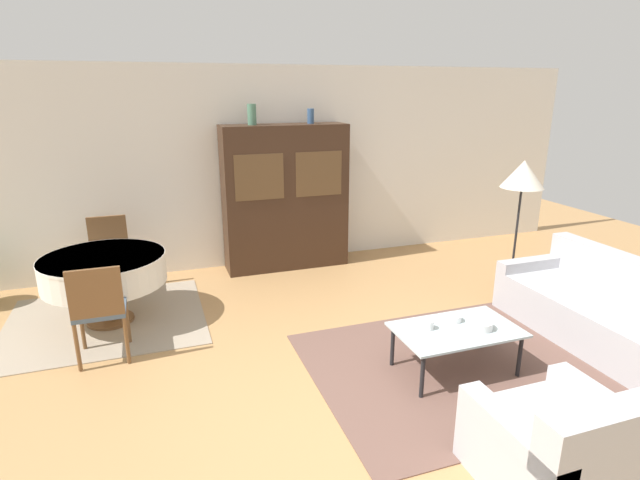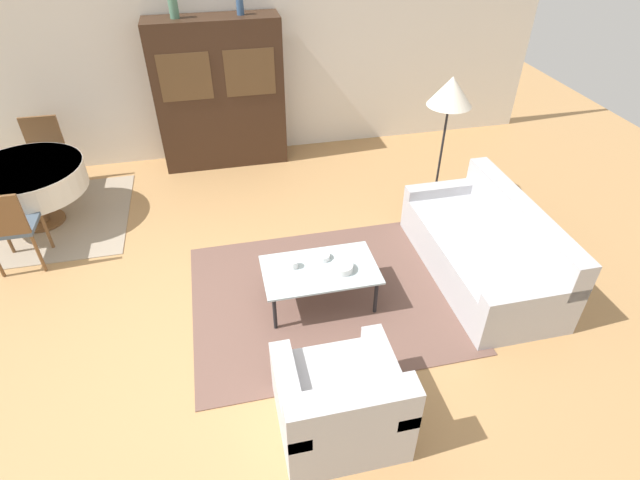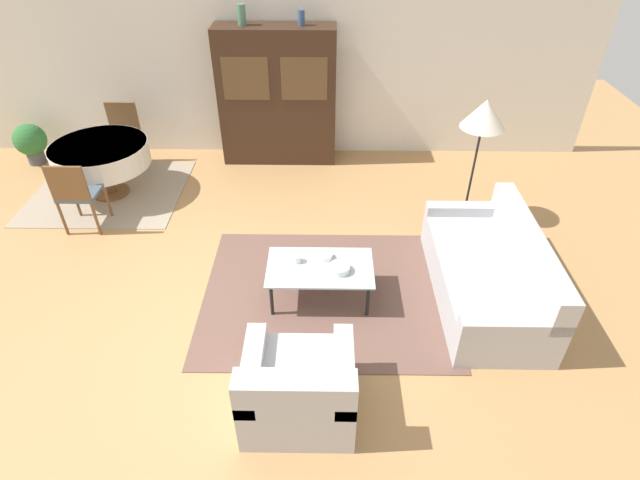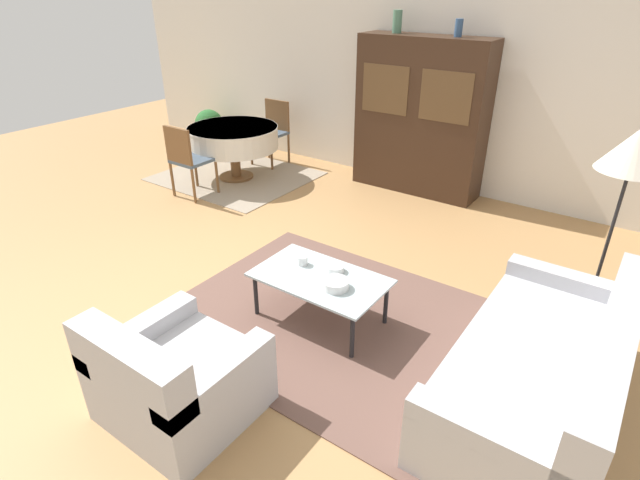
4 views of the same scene
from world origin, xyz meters
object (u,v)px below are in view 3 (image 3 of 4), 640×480
Objects in this scene: couch at (490,274)px; bowl_small at (325,256)px; display_cabinet at (278,97)px; vase_tall at (242,15)px; vase_short at (301,18)px; floor_lamp at (484,117)px; potted_plant at (31,141)px; cup at (297,259)px; coffee_table at (320,270)px; armchair at (298,389)px; dining_table at (101,155)px; dining_chair_near at (76,191)px; bowl at (339,268)px; dining_chair_far at (123,132)px.

couch is 13.57× the size of bowl_small.
couch reaches higher than bowl_small.
vase_tall is at bearing 179.87° from display_cabinet.
floor_lamp is at bearing -38.37° from vase_short.
vase_short is 4.41m from potted_plant.
couch reaches higher than cup.
coffee_table is 4.10× the size of vase_tall.
dining_table is at bearing 128.97° from armchair.
dining_chair_near is 3.09m from vase_tall.
coffee_table is (-1.74, -0.06, 0.09)m from couch.
display_cabinet is 13.45× the size of bowl_small.
couch is at bearing -23.06° from dining_table.
vase_tall is (1.84, 1.10, 1.49)m from dining_table.
couch is 6.74m from potted_plant.
dining_chair_near is at bearing 157.86° from bowl.
coffee_table is 3.57m from vase_short.
floor_lamp reaches higher than armchair.
coffee_table is 1.15× the size of dining_chair_near.
dining_chair_near is 3.56× the size of vase_tall.
dining_chair_near is 4.49× the size of bowl.
dining_table is at bearing 173.21° from floor_lamp.
armchair reaches higher than potted_plant.
dining_table is 1.34× the size of dining_chair_near.
dining_table is at bearing 145.02° from coffee_table.
cup is 3.46m from vase_short.
floor_lamp is 10.95× the size of bowl_small.
bowl_small is 5.22m from potted_plant.
floor_lamp is at bearing -13.22° from potted_plant.
armchair is 6.01m from potted_plant.
vase_short is (-0.29, 3.15, 1.67)m from coffee_table.
vase_tall is at bearing 108.85° from coffee_table.
vase_tall is (-1.13, 3.00, 1.64)m from bowl_small.
couch is at bearing -13.78° from dining_chair_near.
vase_short is (2.63, 0.26, 1.50)m from dining_chair_far.
dining_table is 3.33m from cup.
floor_lamp is 2.65m from cup.
bowl is at bearing -18.13° from cup.
bowl is 3.81m from vase_tall.
couch reaches higher than potted_plant.
armchair is 9.94× the size of cup.
display_cabinet is 1.23× the size of floor_lamp.
cup is at bearing 93.16° from armchair.
vase_tall is (-2.89, 1.67, 0.70)m from floor_lamp.
potted_plant reaches higher than coffee_table.
coffee_table is 0.86× the size of dining_table.
vase_tall is 0.42× the size of potted_plant.
vase_short reaches higher than dining_table.
dining_chair_far is at bearing 163.49° from floor_lamp.
vase_short is at bearing 98.54° from bowl.
display_cabinet is 21.80× the size of cup.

